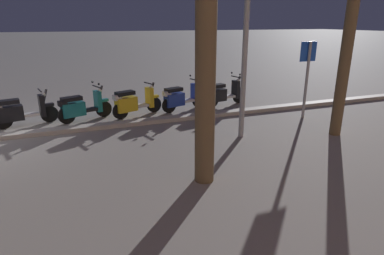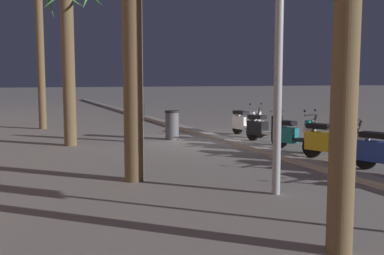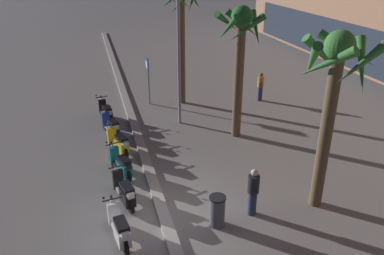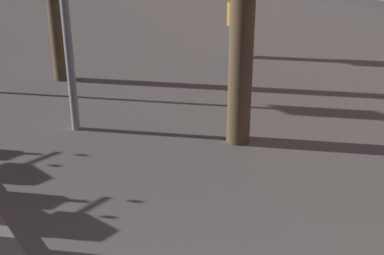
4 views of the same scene
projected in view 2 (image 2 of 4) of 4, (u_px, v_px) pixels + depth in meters
ground_plane at (220, 140)px, 14.64m from camera, size 200.00×200.00×0.00m
curb_strip at (221, 138)px, 14.65m from camera, size 60.00×0.36×0.12m
scooter_yellow_tail_end at (329, 141)px, 11.02m from camera, size 1.74×0.84×1.04m
scooter_teal_second_in_line at (293, 135)px, 12.55m from camera, size 1.67×0.80×1.17m
scooter_black_gap_after_mid at (263, 128)px, 14.15m from camera, size 1.77×0.69×1.04m
scooter_white_far_back at (246, 123)px, 15.84m from camera, size 1.74×0.63×1.17m
palm_tree_far_corner at (39, 10)px, 17.52m from camera, size 2.08×2.14×6.18m
palm_tree_by_mall_entrance at (67, 10)px, 13.09m from camera, size 2.38×2.41×5.35m
pedestrian_window_shopping at (139, 117)px, 14.17m from camera, size 0.34×0.34×1.52m
litter_bin at (172, 125)px, 14.82m from camera, size 0.48×0.48×0.95m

